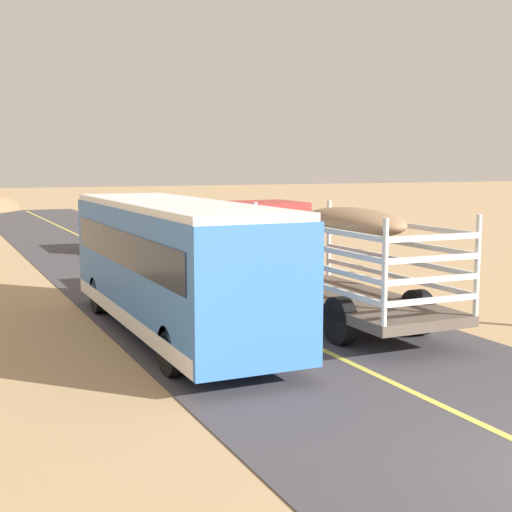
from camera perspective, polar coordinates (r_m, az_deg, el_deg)
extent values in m
cube|color=#B2332D|center=(22.65, 0.29, 1.54)|extent=(2.50, 2.20, 2.20)
cube|color=#192333|center=(22.61, 0.29, 2.68)|extent=(2.53, 1.54, 0.70)
cube|color=brown|center=(18.11, 7.52, -3.52)|extent=(2.50, 6.40, 0.24)
cylinder|color=silver|center=(20.11, -0.07, 1.14)|extent=(0.12, 0.12, 2.20)
cylinder|color=silver|center=(21.20, 5.79, 1.43)|extent=(0.12, 0.12, 2.20)
cylinder|color=silver|center=(14.68, 10.18, -1.30)|extent=(0.12, 0.12, 2.20)
cylinder|color=silver|center=(16.14, 17.14, -0.73)|extent=(0.12, 0.12, 2.20)
cube|color=silver|center=(17.40, 4.17, -2.05)|extent=(0.08, 6.30, 0.12)
cube|color=silver|center=(18.68, 10.70, -1.51)|extent=(0.08, 6.30, 0.12)
cube|color=silver|center=(15.47, 13.79, -3.43)|extent=(2.40, 0.08, 0.12)
cube|color=silver|center=(17.34, 4.19, -0.61)|extent=(0.08, 6.30, 0.12)
cube|color=silver|center=(18.62, 10.73, -0.17)|extent=(0.08, 6.30, 0.12)
cube|color=silver|center=(15.40, 13.84, -1.82)|extent=(2.40, 0.08, 0.12)
cube|color=silver|center=(17.28, 4.20, 0.83)|extent=(0.08, 6.30, 0.12)
cube|color=silver|center=(18.57, 10.76, 1.18)|extent=(0.08, 6.30, 0.12)
cube|color=silver|center=(15.33, 13.89, -0.20)|extent=(2.40, 0.08, 0.12)
cube|color=silver|center=(17.24, 4.21, 2.29)|extent=(0.08, 6.30, 0.12)
cube|color=silver|center=(18.52, 10.79, 2.53)|extent=(0.08, 6.30, 0.12)
cube|color=silver|center=(15.28, 13.95, 1.44)|extent=(2.40, 0.08, 0.12)
ellipsoid|color=#8C6B4C|center=(17.84, 7.63, 2.70)|extent=(1.75, 3.84, 0.70)
cylinder|color=black|center=(22.38, -2.24, -1.76)|extent=(0.32, 1.10, 1.10)
cylinder|color=black|center=(23.29, 2.72, -1.41)|extent=(0.32, 1.10, 1.10)
cylinder|color=black|center=(16.51, 6.66, -5.10)|extent=(0.32, 1.10, 1.10)
cylinder|color=black|center=(17.72, 12.72, -4.38)|extent=(0.32, 1.10, 1.10)
cube|color=#3872C6|center=(17.26, -6.60, -0.68)|extent=(2.50, 10.00, 2.70)
cube|color=white|center=(17.12, -6.68, 4.07)|extent=(2.45, 9.80, 0.16)
cube|color=#192333|center=(17.20, -6.63, 0.88)|extent=(2.54, 9.20, 0.80)
cube|color=silver|center=(17.46, -6.55, -4.42)|extent=(2.53, 9.80, 0.36)
cylinder|color=black|center=(20.27, -12.38, -3.04)|extent=(0.30, 1.00, 1.00)
cylinder|color=black|center=(20.83, -6.45, -2.63)|extent=(0.30, 1.00, 1.00)
cylinder|color=black|center=(14.13, -6.68, -7.46)|extent=(0.30, 1.00, 1.00)
cylinder|color=black|center=(14.92, 1.43, -6.60)|extent=(0.30, 1.00, 1.00)
cube|color=#264C8C|center=(34.06, -9.83, 1.50)|extent=(1.90, 4.60, 0.90)
cube|color=#264C8C|center=(33.85, -9.80, 2.91)|extent=(1.75, 3.59, 0.80)
cube|color=#192333|center=(33.84, -9.80, 2.94)|extent=(1.79, 3.22, 0.44)
cube|color=silver|center=(31.97, -8.79, 0.54)|extent=(1.86, 0.20, 0.24)
cube|color=red|center=(31.64, -10.23, 1.37)|extent=(0.16, 0.06, 0.14)
cube|color=red|center=(32.09, -7.36, 1.51)|extent=(0.16, 0.06, 0.14)
cylinder|color=black|center=(35.28, -11.70, 1.17)|extent=(0.26, 0.76, 0.76)
cylinder|color=black|center=(35.68, -9.13, 1.29)|extent=(0.26, 0.76, 0.76)
cylinder|color=black|center=(32.52, -10.57, 0.68)|extent=(0.26, 0.76, 0.76)
cylinder|color=black|center=(32.95, -7.80, 0.82)|extent=(0.26, 0.76, 0.76)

